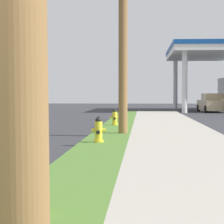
{
  "coord_description": "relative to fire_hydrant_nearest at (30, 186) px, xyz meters",
  "views": [
    {
      "loc": [
        1.81,
        -1.58,
        1.51
      ],
      "look_at": [
        0.91,
        13.42,
        0.97
      ],
      "focal_mm": 80.62,
      "sensor_mm": 36.0,
      "label": 1
    }
  ],
  "objects": [
    {
      "name": "fire_hydrant_nearest",
      "position": [
        0.0,
        0.0,
        0.0
      ],
      "size": [
        0.42,
        0.38,
        0.74
      ],
      "color": "yellow",
      "rests_on": "grass_verge"
    },
    {
      "name": "fire_hydrant_third",
      "position": [
        0.06,
        16.82,
        0.0
      ],
      "size": [
        0.42,
        0.37,
        0.74
      ],
      "color": "yellow",
      "rests_on": "grass_verge"
    },
    {
      "name": "car_tan_by_near_pump",
      "position": [
        7.22,
        37.07,
        0.28
      ],
      "size": [
        2.22,
        4.62,
        1.57
      ],
      "color": "tan",
      "rests_on": "ground"
    },
    {
      "name": "fire_hydrant_fourth",
      "position": [
        0.1,
        23.44,
        0.0
      ],
      "size": [
        0.42,
        0.37,
        0.74
      ],
      "color": "yellow",
      "rests_on": "grass_verge"
    },
    {
      "name": "fire_hydrant_second",
      "position": [
        0.03,
        8.75,
        0.0
      ],
      "size": [
        0.42,
        0.38,
        0.74
      ],
      "color": "yellow",
      "rests_on": "grass_verge"
    }
  ]
}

